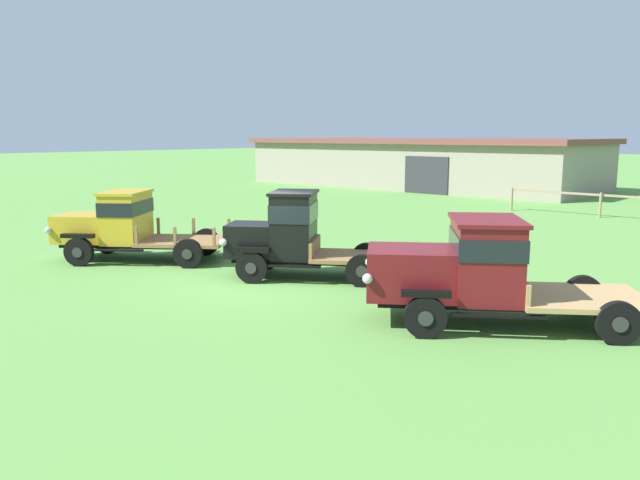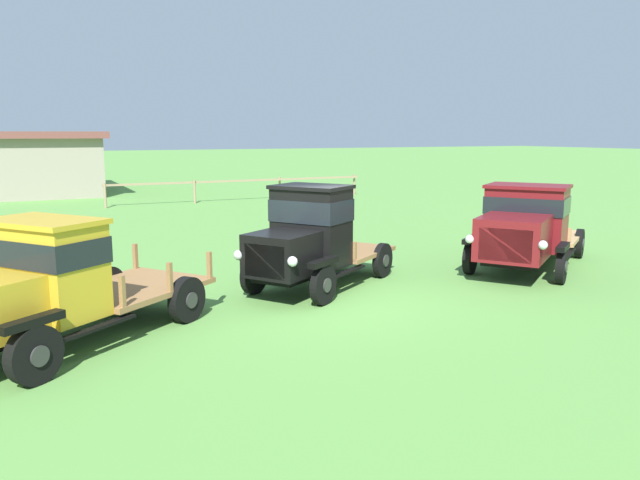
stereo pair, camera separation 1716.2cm
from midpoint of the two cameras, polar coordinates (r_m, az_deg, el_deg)
ground_plane at (r=11.96m, az=-39.93°, el=-10.23°), size 240.00×240.00×0.00m
paddock_fence at (r=30.48m, az=-22.59°, el=3.80°), size 13.64×0.57×1.15m
vintage_truck_foreground_near at (r=13.48m, az=-63.89°, el=-6.66°), size 5.29×4.60×2.12m
vintage_truck_second_in_line at (r=12.57m, az=-38.89°, el=-3.61°), size 4.60×3.80×2.32m
vintage_truck_midrow_center at (r=11.99m, az=-12.21°, el=-2.45°), size 5.65×4.80×2.16m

